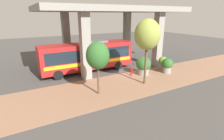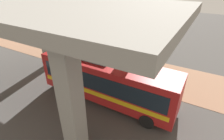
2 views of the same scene
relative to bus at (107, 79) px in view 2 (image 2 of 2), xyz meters
name	(u,v)px [view 2 (image 2 of 2)]	position (x,y,z in m)	size (l,w,h in m)	color
ground_plane	(89,73)	(-2.67, -3.80, -1.91)	(80.00, 80.00, 0.00)	#474442
sidewalk_strip	(104,62)	(-5.67, -3.80, -1.90)	(6.00, 40.00, 0.02)	#936B51
overpass	(47,16)	(1.33, -3.80, 4.41)	(9.40, 17.61, 7.27)	gray
bus	(107,79)	(0.00, 0.00, 0.00)	(2.68, 10.56, 3.51)	#B21E1E
fire_hydrant	(97,65)	(-3.79, -3.54, -1.38)	(0.40, 0.19, 1.04)	red
planter_front	(74,50)	(-4.99, -7.59, -1.00)	(1.25, 1.25, 1.71)	gray
planter_middle	(62,54)	(-3.63, -8.29, -1.13)	(1.05, 1.05, 1.53)	gray
planter_back	(89,56)	(-4.17, -4.86, -0.87)	(1.61, 1.61, 2.02)	gray
street_tree_near	(111,20)	(-6.33, -3.30, 2.73)	(2.31, 2.31, 6.05)	brown
street_tree_far	(155,41)	(-6.25, 1.52, 1.37)	(1.86, 1.86, 4.40)	brown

